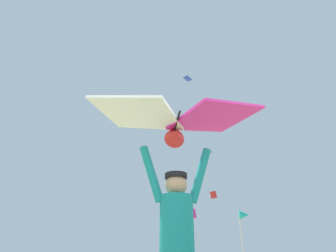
{
  "coord_description": "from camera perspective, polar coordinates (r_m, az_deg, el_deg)",
  "views": [
    {
      "loc": [
        -0.33,
        -2.6,
        0.76
      ],
      "look_at": [
        -0.08,
        1.73,
        2.95
      ],
      "focal_mm": 29.03,
      "sensor_mm": 36.0,
      "label": 1
    }
  ],
  "objects": [
    {
      "name": "held_stunt_kite",
      "position": [
        3.13,
        1.74,
        1.26
      ],
      "size": [
        2.02,
        1.1,
        0.42
      ],
      "color": "black"
    },
    {
      "name": "kite_flyer_person",
      "position": [
        2.85,
        1.87,
        -23.17
      ],
      "size": [
        0.81,
        0.36,
        1.92
      ],
      "color": "#424751",
      "rests_on": "ground"
    },
    {
      "name": "distant_kite_blue_mid_left",
      "position": [
        31.38,
        4.18,
        9.98
      ],
      "size": [
        0.91,
        0.93,
        0.36
      ],
      "color": "blue"
    },
    {
      "name": "distant_kite_black_overhead_distant",
      "position": [
        36.83,
        9.06,
        -5.4
      ],
      "size": [
        0.49,
        0.5,
        0.16
      ],
      "color": "black"
    },
    {
      "name": "distant_kite_magenta_mid_right",
      "position": [
        31.59,
        5.06,
        -17.89
      ],
      "size": [
        1.0,
        0.95,
        1.1
      ],
      "color": "#DB2393"
    },
    {
      "name": "marker_flag",
      "position": [
        8.14,
        15.67,
        -18.61
      ],
      "size": [
        0.3,
        0.24,
        2.06
      ],
      "color": "silver",
      "rests_on": "ground"
    },
    {
      "name": "distant_kite_red_far_center",
      "position": [
        34.96,
        9.52,
        -14.05
      ],
      "size": [
        0.89,
        0.84,
        0.95
      ],
      "color": "red"
    }
  ]
}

